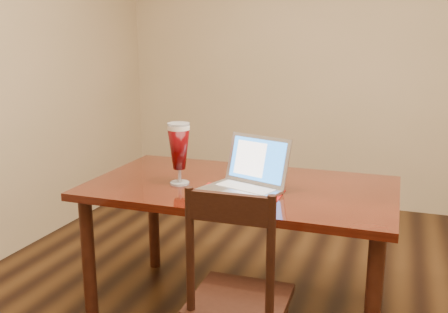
% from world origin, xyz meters
% --- Properties ---
extents(dining_table, '(1.58, 0.89, 1.06)m').
position_xyz_m(dining_table, '(-0.51, 0.41, 0.67)').
color(dining_table, '#491409').
rests_on(dining_table, ground).
extents(dining_chair, '(0.41, 0.39, 0.93)m').
position_xyz_m(dining_chair, '(-0.31, -0.19, 0.44)').
color(dining_chair, black).
rests_on(dining_chair, ground).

